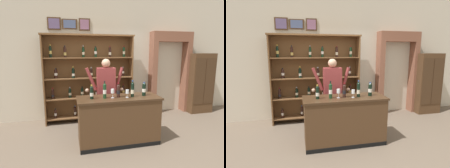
# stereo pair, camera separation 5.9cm
# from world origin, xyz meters

# --- Properties ---
(ground_plane) EXTENTS (14.00, 14.00, 0.02)m
(ground_plane) POSITION_xyz_m (0.00, 0.00, -0.01)
(ground_plane) COLOR #6B5B4C
(back_wall) EXTENTS (12.00, 0.19, 3.38)m
(back_wall) POSITION_xyz_m (-0.00, 1.73, 1.69)
(back_wall) COLOR beige
(back_wall) RESTS_ON ground
(wine_shelf) EXTENTS (2.32, 0.35, 2.26)m
(wine_shelf) POSITION_xyz_m (-0.33, 1.38, 1.20)
(wine_shelf) COLOR brown
(wine_shelf) RESTS_ON ground
(archway_doorway) EXTENTS (1.24, 0.45, 2.39)m
(archway_doorway) POSITION_xyz_m (2.08, 1.60, 1.35)
(archway_doorway) COLOR brown
(archway_doorway) RESTS_ON ground
(side_cabinet) EXTENTS (0.72, 0.46, 1.78)m
(side_cabinet) POSITION_xyz_m (2.99, 1.32, 0.89)
(side_cabinet) COLOR #4C331E
(side_cabinet) RESTS_ON ground
(tasting_counter) EXTENTS (1.63, 0.62, 0.96)m
(tasting_counter) POSITION_xyz_m (0.08, -0.00, 0.48)
(tasting_counter) COLOR #4C331E
(tasting_counter) RESTS_ON ground
(shopkeeper) EXTENTS (0.89, 0.22, 1.68)m
(shopkeeper) POSITION_xyz_m (-0.04, 0.65, 1.03)
(shopkeeper) COLOR #2D3347
(shopkeeper) RESTS_ON ground
(tasting_bottle_chianti) EXTENTS (0.07, 0.07, 0.27)m
(tasting_bottle_chianti) POSITION_xyz_m (-0.45, -0.02, 1.08)
(tasting_bottle_chianti) COLOR black
(tasting_bottle_chianti) RESTS_ON tasting_counter
(tasting_bottle_brunello) EXTENTS (0.07, 0.07, 0.34)m
(tasting_bottle_brunello) POSITION_xyz_m (-0.21, -0.03, 1.11)
(tasting_bottle_brunello) COLOR #19381E
(tasting_bottle_brunello) RESTS_ON tasting_counter
(tasting_bottle_riserva) EXTENTS (0.07, 0.07, 0.29)m
(tasting_bottle_riserva) POSITION_xyz_m (0.07, -0.01, 1.09)
(tasting_bottle_riserva) COLOR black
(tasting_bottle_riserva) RESTS_ON tasting_counter
(tasting_bottle_rosso) EXTENTS (0.07, 0.07, 0.33)m
(tasting_bottle_rosso) POSITION_xyz_m (0.35, -0.04, 1.11)
(tasting_bottle_rosso) COLOR black
(tasting_bottle_rosso) RESTS_ON tasting_counter
(tasting_bottle_vin_santo) EXTENTS (0.08, 0.08, 0.28)m
(tasting_bottle_vin_santo) POSITION_xyz_m (0.61, 0.00, 1.09)
(tasting_bottle_vin_santo) COLOR black
(tasting_bottle_vin_santo) RESTS_ON tasting_counter
(wine_glass_right) EXTENTS (0.07, 0.07, 0.18)m
(wine_glass_right) POSITION_xyz_m (-0.05, -0.03, 1.08)
(wine_glass_right) COLOR silver
(wine_glass_right) RESTS_ON tasting_counter
(wine_glass_center) EXTENTS (0.07, 0.07, 0.16)m
(wine_glass_center) POSITION_xyz_m (0.23, -0.07, 1.06)
(wine_glass_center) COLOR silver
(wine_glass_center) RESTS_ON tasting_counter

